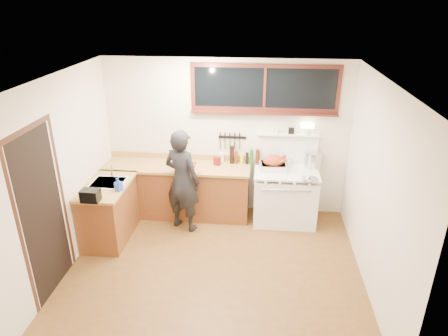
# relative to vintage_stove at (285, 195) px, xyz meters

# --- Properties ---
(ground_plane) EXTENTS (4.00, 3.50, 0.02)m
(ground_plane) POSITION_rel_vintage_stove_xyz_m (-1.00, -1.41, -0.48)
(ground_plane) COLOR brown
(room_shell) EXTENTS (4.10, 3.60, 2.65)m
(room_shell) POSITION_rel_vintage_stove_xyz_m (-1.00, -1.41, 1.18)
(room_shell) COLOR beige
(room_shell) RESTS_ON ground
(counter_back) EXTENTS (2.44, 0.64, 1.00)m
(counter_back) POSITION_rel_vintage_stove_xyz_m (-1.80, 0.04, -0.01)
(counter_back) COLOR #613115
(counter_back) RESTS_ON ground
(counter_left) EXTENTS (0.64, 1.09, 0.90)m
(counter_left) POSITION_rel_vintage_stove_xyz_m (-2.70, -0.79, -0.02)
(counter_left) COLOR #613115
(counter_left) RESTS_ON ground
(sink_unit) EXTENTS (0.50, 0.45, 0.37)m
(sink_unit) POSITION_rel_vintage_stove_xyz_m (-2.68, -0.71, 0.38)
(sink_unit) COLOR white
(sink_unit) RESTS_ON counter_left
(vintage_stove) EXTENTS (1.02, 0.74, 1.61)m
(vintage_stove) POSITION_rel_vintage_stove_xyz_m (0.00, 0.00, 0.00)
(vintage_stove) COLOR white
(vintage_stove) RESTS_ON ground
(back_window) EXTENTS (2.32, 0.13, 0.77)m
(back_window) POSITION_rel_vintage_stove_xyz_m (-0.40, 0.31, 1.60)
(back_window) COLOR black
(back_window) RESTS_ON room_shell
(left_doorway) EXTENTS (0.02, 1.04, 2.17)m
(left_doorway) POSITION_rel_vintage_stove_xyz_m (-2.99, -1.96, 0.62)
(left_doorway) COLOR black
(left_doorway) RESTS_ON ground
(knife_strip) EXTENTS (0.46, 0.03, 0.28)m
(knife_strip) POSITION_rel_vintage_stove_xyz_m (-0.92, 0.32, 0.84)
(knife_strip) COLOR black
(knife_strip) RESTS_ON room_shell
(man) EXTENTS (0.72, 0.61, 1.66)m
(man) POSITION_rel_vintage_stove_xyz_m (-1.62, -0.40, 0.36)
(man) COLOR black
(man) RESTS_ON ground
(soap_bottle) EXTENTS (0.11, 0.12, 0.20)m
(soap_bottle) POSITION_rel_vintage_stove_xyz_m (-2.43, -0.94, 0.53)
(soap_bottle) COLOR blue
(soap_bottle) RESTS_ON counter_left
(toaster) EXTENTS (0.25, 0.18, 0.17)m
(toaster) POSITION_rel_vintage_stove_xyz_m (-2.70, -1.29, 0.52)
(toaster) COLOR black
(toaster) RESTS_ON counter_left
(cutting_board) EXTENTS (0.49, 0.39, 0.15)m
(cutting_board) POSITION_rel_vintage_stove_xyz_m (-1.58, -0.12, 0.49)
(cutting_board) COLOR #AC8544
(cutting_board) RESTS_ON counter_back
(roast_turkey) EXTENTS (0.47, 0.35, 0.25)m
(roast_turkey) POSITION_rel_vintage_stove_xyz_m (-0.21, 0.05, 0.53)
(roast_turkey) COLOR silver
(roast_turkey) RESTS_ON vintage_stove
(stockpot) EXTENTS (0.32, 0.32, 0.27)m
(stockpot) POSITION_rel_vintage_stove_xyz_m (0.43, 0.20, 0.56)
(stockpot) COLOR silver
(stockpot) RESTS_ON vintage_stove
(saucepan) EXTENTS (0.16, 0.28, 0.12)m
(saucepan) POSITION_rel_vintage_stove_xyz_m (0.01, 0.26, 0.49)
(saucepan) COLOR silver
(saucepan) RESTS_ON vintage_stove
(pot_lid) EXTENTS (0.26, 0.26, 0.04)m
(pot_lid) POSITION_rel_vintage_stove_xyz_m (0.33, -0.31, 0.44)
(pot_lid) COLOR silver
(pot_lid) RESTS_ON vintage_stove
(coffee_tin) EXTENTS (0.12, 0.11, 0.15)m
(coffee_tin) POSITION_rel_vintage_stove_xyz_m (-1.13, 0.12, 0.50)
(coffee_tin) COLOR maroon
(coffee_tin) RESTS_ON counter_back
(pitcher) EXTENTS (0.11, 0.11, 0.16)m
(pitcher) POSITION_rel_vintage_stove_xyz_m (-1.07, 0.26, 0.51)
(pitcher) COLOR white
(pitcher) RESTS_ON counter_back
(bottle_cluster) EXTENTS (0.50, 0.07, 0.30)m
(bottle_cluster) POSITION_rel_vintage_stove_xyz_m (-0.70, 0.22, 0.56)
(bottle_cluster) COLOR black
(bottle_cluster) RESTS_ON counter_back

